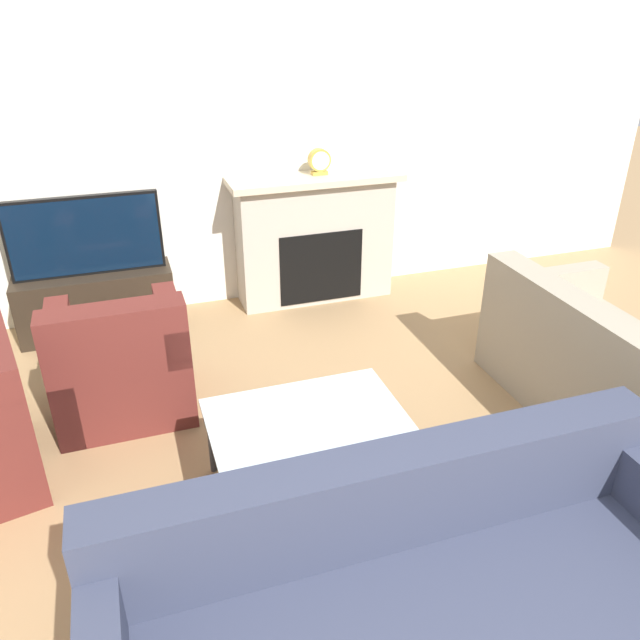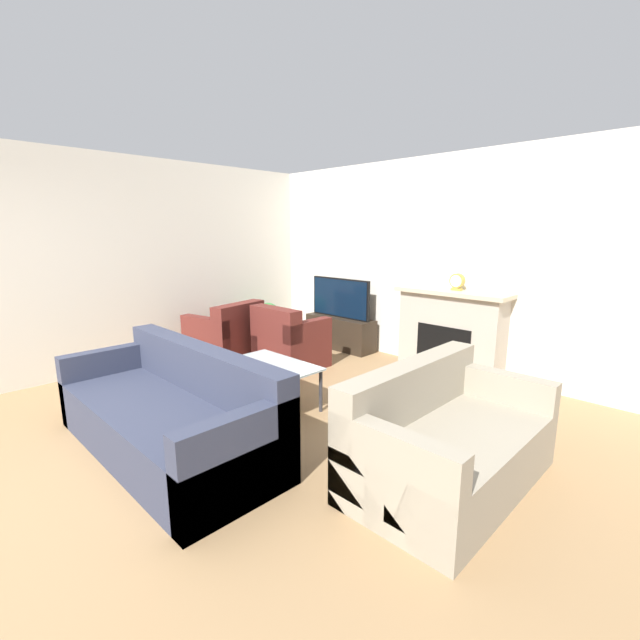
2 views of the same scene
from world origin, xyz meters
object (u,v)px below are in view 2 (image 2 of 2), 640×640
coffee_table (267,369)px  potted_plant (268,319)px  mantel_clock (457,282)px  armchair_by_window (227,339)px  couch_sectional (170,416)px  tv (340,298)px  armchair_accent (289,344)px  couch_loveseat (445,443)px

coffee_table → potted_plant: potted_plant is taller
potted_plant → mantel_clock: bearing=12.9°
mantel_clock → armchair_by_window: bearing=-146.7°
couch_sectional → coffee_table: couch_sectional is taller
tv → coffee_table: 2.45m
coffee_table → armchair_accent: bearing=129.2°
coffee_table → mantel_clock: 2.54m
armchair_by_window → potted_plant: (-0.33, 1.00, 0.08)m
coffee_table → couch_loveseat: bearing=2.6°
armchair_accent → couch_sectional: bearing=113.5°
tv → mantel_clock: (1.81, 0.08, 0.39)m
armchair_by_window → potted_plant: armchair_by_window is taller
couch_loveseat → mantel_clock: bearing=26.6°
couch_loveseat → armchair_accent: bearing=70.8°
tv → potted_plant: tv is taller
armchair_accent → coffee_table: size_ratio=0.84×
couch_sectional → mantel_clock: bearing=77.7°
couch_loveseat → tv: bearing=54.0°
tv → armchair_accent: 1.25m
couch_loveseat → potted_plant: 4.24m
couch_loveseat → armchair_accent: size_ratio=1.94×
coffee_table → mantel_clock: size_ratio=4.77×
armchair_accent → armchair_by_window: bearing=26.0°
mantel_clock → armchair_accent: bearing=-143.7°
coffee_table → mantel_clock: (0.82, 2.29, 0.76)m
armchair_by_window → mantel_clock: (2.51, 1.65, 0.86)m
couch_loveseat → armchair_by_window: (-3.61, 0.55, 0.01)m
armchair_accent → mantel_clock: (1.68, 1.23, 0.86)m
potted_plant → mantel_clock: size_ratio=3.16×
armchair_accent → mantel_clock: mantel_clock is taller
coffee_table → mantel_clock: mantel_clock is taller
couch_loveseat → potted_plant: size_ratio=2.47×
tv → couch_loveseat: tv is taller
tv → couch_sectional: 3.49m
couch_loveseat → coffee_table: 1.92m
tv → armchair_by_window: size_ratio=1.11×
armchair_by_window → armchair_accent: same height
tv → mantel_clock: bearing=2.6°
coffee_table → potted_plant: 2.61m
couch_loveseat → armchair_by_window: bearing=81.4°
couch_sectional → couch_loveseat: bearing=32.4°
coffee_table → mantel_clock: bearing=70.3°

